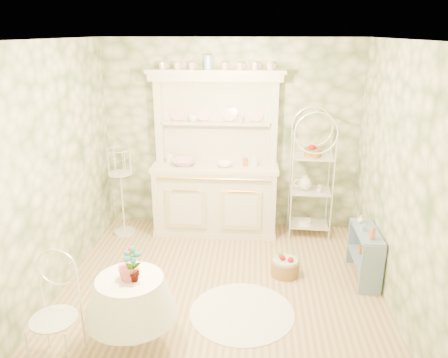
# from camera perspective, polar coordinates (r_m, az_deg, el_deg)

# --- Properties ---
(floor) EXTENTS (3.60, 3.60, 0.00)m
(floor) POSITION_cam_1_polar(r_m,az_deg,el_deg) (5.10, -0.43, -14.17)
(floor) COLOR tan
(floor) RESTS_ON ground
(ceiling) EXTENTS (3.60, 3.60, 0.00)m
(ceiling) POSITION_cam_1_polar(r_m,az_deg,el_deg) (4.28, -0.52, 17.76)
(ceiling) COLOR white
(ceiling) RESTS_ON floor
(wall_left) EXTENTS (3.60, 3.60, 0.00)m
(wall_left) POSITION_cam_1_polar(r_m,az_deg,el_deg) (4.99, -21.55, 0.83)
(wall_left) COLOR beige
(wall_left) RESTS_ON floor
(wall_right) EXTENTS (3.60, 3.60, 0.00)m
(wall_right) POSITION_cam_1_polar(r_m,az_deg,el_deg) (4.73, 21.84, -0.18)
(wall_right) COLOR beige
(wall_right) RESTS_ON floor
(wall_back) EXTENTS (3.60, 3.60, 0.00)m
(wall_back) POSITION_cam_1_polar(r_m,az_deg,el_deg) (6.24, 0.89, 5.58)
(wall_back) COLOR beige
(wall_back) RESTS_ON floor
(wall_front) EXTENTS (3.60, 3.60, 0.00)m
(wall_front) POSITION_cam_1_polar(r_m,az_deg,el_deg) (2.87, -3.49, -11.04)
(wall_front) COLOR beige
(wall_front) RESTS_ON floor
(kitchen_dresser) EXTENTS (1.87, 0.61, 2.29)m
(kitchen_dresser) POSITION_cam_1_polar(r_m,az_deg,el_deg) (6.04, -1.17, 3.11)
(kitchen_dresser) COLOR silver
(kitchen_dresser) RESTS_ON floor
(bakers_rack) EXTENTS (0.60, 0.45, 1.84)m
(bakers_rack) POSITION_cam_1_polar(r_m,az_deg,el_deg) (6.15, 11.34, 0.84)
(bakers_rack) COLOR white
(bakers_rack) RESTS_ON floor
(side_shelf) EXTENTS (0.30, 0.74, 0.62)m
(side_shelf) POSITION_cam_1_polar(r_m,az_deg,el_deg) (5.41, 17.89, -9.35)
(side_shelf) COLOR #6D87A3
(side_shelf) RESTS_ON floor
(round_table) EXTENTS (0.80, 0.80, 0.78)m
(round_table) POSITION_cam_1_polar(r_m,az_deg,el_deg) (4.19, -11.94, -16.39)
(round_table) COLOR white
(round_table) RESTS_ON floor
(cafe_chair) EXTENTS (0.47, 0.47, 1.01)m
(cafe_chair) POSITION_cam_1_polar(r_m,az_deg,el_deg) (4.13, -21.44, -16.04)
(cafe_chair) COLOR white
(cafe_chair) RESTS_ON floor
(birdcage_stand) EXTENTS (0.39, 0.39, 1.45)m
(birdcage_stand) POSITION_cam_1_polar(r_m,az_deg,el_deg) (6.25, -13.27, -0.88)
(birdcage_stand) COLOR white
(birdcage_stand) RESTS_ON floor
(floor_basket) EXTENTS (0.42, 0.42, 0.21)m
(floor_basket) POSITION_cam_1_polar(r_m,az_deg,el_deg) (5.37, 7.96, -11.26)
(floor_basket) COLOR olive
(floor_basket) RESTS_ON floor
(lace_rug) EXTENTS (1.33, 1.33, 0.01)m
(lace_rug) POSITION_cam_1_polar(r_m,az_deg,el_deg) (4.74, 2.37, -17.01)
(lace_rug) COLOR white
(lace_rug) RESTS_ON floor
(bowl_floral) EXTENTS (0.34, 0.34, 0.08)m
(bowl_floral) POSITION_cam_1_polar(r_m,az_deg,el_deg) (6.08, -5.22, 1.90)
(bowl_floral) COLOR white
(bowl_floral) RESTS_ON kitchen_dresser
(bowl_white) EXTENTS (0.26, 0.26, 0.07)m
(bowl_white) POSITION_cam_1_polar(r_m,az_deg,el_deg) (5.98, 0.09, 1.69)
(bowl_white) COLOR white
(bowl_white) RESTS_ON kitchen_dresser
(cup_left) EXTENTS (0.15, 0.15, 0.10)m
(cup_left) POSITION_cam_1_polar(r_m,az_deg,el_deg) (6.12, -4.07, 7.76)
(cup_left) COLOR white
(cup_left) RESTS_ON kitchen_dresser
(cup_right) EXTENTS (0.10, 0.10, 0.09)m
(cup_right) POSITION_cam_1_polar(r_m,az_deg,el_deg) (6.06, 2.21, 7.69)
(cup_right) COLOR white
(cup_right) RESTS_ON kitchen_dresser
(potted_geranium) EXTENTS (0.17, 0.12, 0.32)m
(potted_geranium) POSITION_cam_1_polar(r_m,az_deg,el_deg) (3.91, -11.84, -11.22)
(potted_geranium) COLOR #3F7238
(potted_geranium) RESTS_ON round_table
(bottle_amber) EXTENTS (0.08, 0.08, 0.17)m
(bottle_amber) POSITION_cam_1_polar(r_m,az_deg,el_deg) (5.06, 18.83, -6.77)
(bottle_amber) COLOR #B65B30
(bottle_amber) RESTS_ON side_shelf
(bottle_blue) EXTENTS (0.05, 0.05, 0.10)m
(bottle_blue) POSITION_cam_1_polar(r_m,az_deg,el_deg) (5.24, 17.80, -6.08)
(bottle_blue) COLOR #85A0D6
(bottle_blue) RESTS_ON side_shelf
(bottle_glass) EXTENTS (0.08, 0.08, 0.10)m
(bottle_glass) POSITION_cam_1_polar(r_m,az_deg,el_deg) (5.45, 17.45, -5.15)
(bottle_glass) COLOR silver
(bottle_glass) RESTS_ON side_shelf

